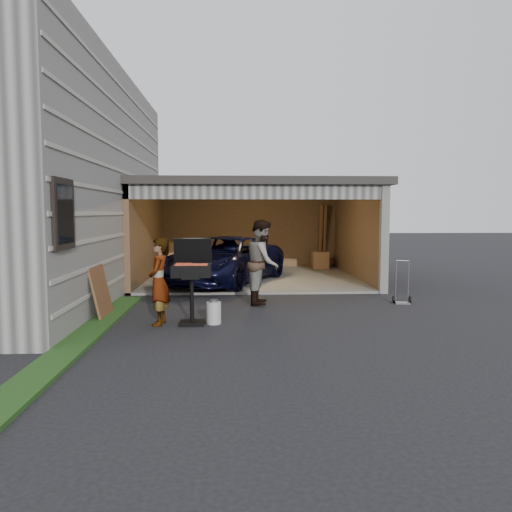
# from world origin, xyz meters

# --- Properties ---
(ground) EXTENTS (80.00, 80.00, 0.00)m
(ground) POSITION_xyz_m (0.00, 0.00, 0.00)
(ground) COLOR black
(ground) RESTS_ON ground
(groundcover_strip) EXTENTS (0.50, 8.00, 0.06)m
(groundcover_strip) POSITION_xyz_m (-2.25, -1.00, 0.03)
(groundcover_strip) COLOR #193814
(groundcover_strip) RESTS_ON ground
(garage) EXTENTS (6.80, 6.30, 2.90)m
(garage) POSITION_xyz_m (0.76, 6.79, 1.87)
(garage) COLOR #605E59
(garage) RESTS_ON ground
(minivan) EXTENTS (3.88, 5.11, 1.29)m
(minivan) POSITION_xyz_m (-0.09, 5.20, 0.64)
(minivan) COLOR black
(minivan) RESTS_ON ground
(woman) EXTENTS (0.41, 0.59, 1.57)m
(woman) POSITION_xyz_m (-1.19, 0.28, 0.79)
(woman) COLOR silver
(woman) RESTS_ON ground
(man) EXTENTS (0.83, 1.00, 1.86)m
(man) POSITION_xyz_m (0.80, 2.28, 0.93)
(man) COLOR #49331C
(man) RESTS_ON ground
(bbq_grill) EXTENTS (0.69, 0.61, 1.55)m
(bbq_grill) POSITION_xyz_m (-0.60, 0.32, 0.92)
(bbq_grill) COLOR black
(bbq_grill) RESTS_ON ground
(propane_tank) EXTENTS (0.30, 0.30, 0.40)m
(propane_tank) POSITION_xyz_m (-0.21, 0.32, 0.20)
(propane_tank) COLOR beige
(propane_tank) RESTS_ON ground
(plywood_panel) EXTENTS (0.26, 0.94, 1.04)m
(plywood_panel) POSITION_xyz_m (-2.40, 0.96, 0.52)
(plywood_panel) COLOR #55301D
(plywood_panel) RESTS_ON ground
(hand_truck) EXTENTS (0.42, 0.34, 0.97)m
(hand_truck) POSITION_xyz_m (3.91, 2.17, 0.19)
(hand_truck) COLOR slate
(hand_truck) RESTS_ON ground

